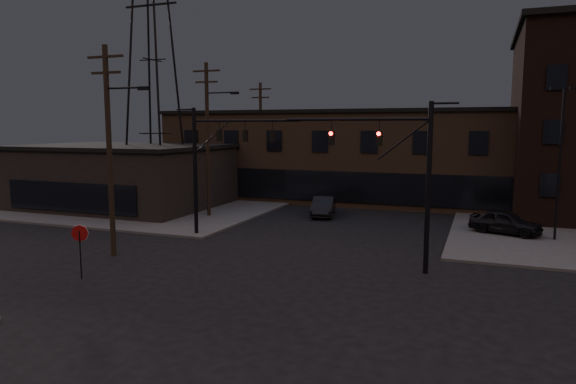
{
  "coord_description": "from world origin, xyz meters",
  "views": [
    {
      "loc": [
        8.83,
        -19.75,
        6.88
      ],
      "look_at": [
        -0.54,
        4.76,
        3.5
      ],
      "focal_mm": 32.0,
      "sensor_mm": 36.0,
      "label": 1
    }
  ],
  "objects_px": {
    "car_crossing": "(323,206)",
    "parked_car_lot_a": "(506,222)",
    "stop_sign": "(80,239)",
    "traffic_signal_near": "(404,168)",
    "traffic_signal_far": "(213,157)"
  },
  "relations": [
    {
      "from": "stop_sign",
      "to": "car_crossing",
      "type": "relative_size",
      "value": 0.55
    },
    {
      "from": "stop_sign",
      "to": "car_crossing",
      "type": "height_order",
      "value": "stop_sign"
    },
    {
      "from": "stop_sign",
      "to": "traffic_signal_near",
      "type": "bearing_deg",
      "value": 25.9
    },
    {
      "from": "parked_car_lot_a",
      "to": "car_crossing",
      "type": "height_order",
      "value": "parked_car_lot_a"
    },
    {
      "from": "traffic_signal_near",
      "to": "car_crossing",
      "type": "height_order",
      "value": "traffic_signal_near"
    },
    {
      "from": "traffic_signal_near",
      "to": "traffic_signal_far",
      "type": "relative_size",
      "value": 1.0
    },
    {
      "from": "traffic_signal_far",
      "to": "parked_car_lot_a",
      "type": "distance_m",
      "value": 18.76
    },
    {
      "from": "traffic_signal_far",
      "to": "parked_car_lot_a",
      "type": "height_order",
      "value": "traffic_signal_far"
    },
    {
      "from": "stop_sign",
      "to": "parked_car_lot_a",
      "type": "distance_m",
      "value": 24.8
    },
    {
      "from": "parked_car_lot_a",
      "to": "car_crossing",
      "type": "bearing_deg",
      "value": 97.41
    },
    {
      "from": "car_crossing",
      "to": "parked_car_lot_a",
      "type": "bearing_deg",
      "value": -24.07
    },
    {
      "from": "traffic_signal_far",
      "to": "car_crossing",
      "type": "xyz_separation_m",
      "value": [
        4.18,
        9.64,
        -4.27
      ]
    },
    {
      "from": "stop_sign",
      "to": "parked_car_lot_a",
      "type": "relative_size",
      "value": 0.57
    },
    {
      "from": "traffic_signal_near",
      "to": "car_crossing",
      "type": "distance_m",
      "value": 15.89
    },
    {
      "from": "traffic_signal_near",
      "to": "stop_sign",
      "type": "xyz_separation_m",
      "value": [
        -13.36,
        -6.49,
        -3.09
      ]
    }
  ]
}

